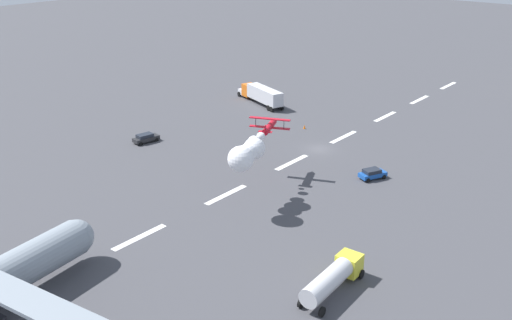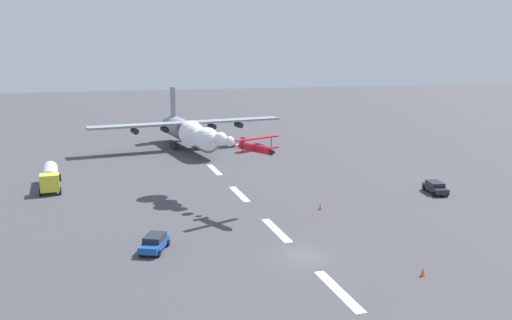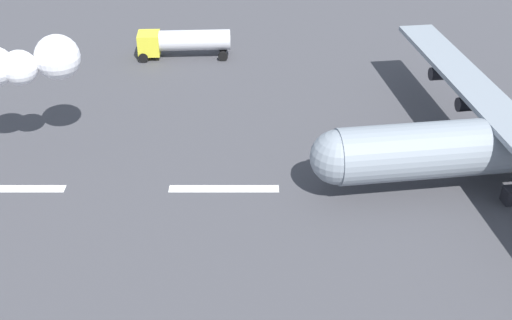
{
  "view_description": "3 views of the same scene",
  "coord_description": "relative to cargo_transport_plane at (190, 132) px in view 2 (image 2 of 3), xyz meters",
  "views": [
    {
      "loc": [
        77.63,
        50.33,
        35.08
      ],
      "look_at": [
        18.21,
        1.21,
        3.97
      ],
      "focal_mm": 40.89,
      "sensor_mm": 36.0,
      "label": 1
    },
    {
      "loc": [
        -44.93,
        17.69,
        18.7
      ],
      "look_at": [
        14.14,
        0.39,
        6.37
      ],
      "focal_mm": 38.62,
      "sensor_mm": 36.0,
      "label": 2
    },
    {
      "loc": [
        41.24,
        -37.59,
        26.28
      ],
      "look_at": [
        41.07,
        0.0,
        2.48
      ],
      "focal_mm": 44.27,
      "sensor_mm": 36.0,
      "label": 3
    }
  ],
  "objects": [
    {
      "name": "traffic_cone_far",
      "position": [
        -44.17,
        -8.15,
        -3.05
      ],
      "size": [
        0.44,
        0.44,
        0.75
      ],
      "primitive_type": "cone",
      "color": "orange",
      "rests_on": "ground"
    },
    {
      "name": "runway_stripe_3",
      "position": [
        -65.52,
        -0.69,
        -3.42
      ],
      "size": [
        8.0,
        0.9,
        0.01
      ],
      "primitive_type": "cube",
      "color": "white",
      "rests_on": "ground"
    },
    {
      "name": "traffic_cone_near",
      "position": [
        -64.85,
        -8.73,
        -3.05
      ],
      "size": [
        0.44,
        0.44,
        0.75
      ],
      "primitive_type": "cone",
      "color": "orange",
      "rests_on": "ground"
    },
    {
      "name": "ground_plane",
      "position": [
        -57.74,
        -0.69,
        -3.42
      ],
      "size": [
        440.0,
        440.0,
        0.0
      ],
      "primitive_type": "plane",
      "color": "#424247",
      "rests_on": "ground"
    },
    {
      "name": "runway_stripe_4",
      "position": [
        -49.95,
        -0.69,
        -3.42
      ],
      "size": [
        8.0,
        0.9,
        0.01
      ],
      "primitive_type": "cube",
      "color": "white",
      "rests_on": "ground"
    },
    {
      "name": "airport_staff_sedan",
      "position": [
        -52.46,
        12.32,
        -2.61
      ],
      "size": [
        4.48,
        3.34,
        1.52
      ],
      "color": "#194CA5",
      "rests_on": "ground"
    },
    {
      "name": "runway_stripe_5",
      "position": [
        -34.39,
        -0.69,
        -3.42
      ],
      "size": [
        8.0,
        0.9,
        0.01
      ],
      "primitive_type": "cube",
      "color": "white",
      "rests_on": "ground"
    },
    {
      "name": "cargo_transport_plane",
      "position": [
        0.0,
        0.0,
        0.0
      ],
      "size": [
        26.17,
        37.55,
        11.25
      ],
      "color": "gray",
      "rests_on": "ground"
    },
    {
      "name": "runway_stripe_6",
      "position": [
        -18.83,
        -0.69,
        -3.42
      ],
      "size": [
        8.0,
        0.9,
        0.01
      ],
      "primitive_type": "cube",
      "color": "white",
      "rests_on": "ground"
    },
    {
      "name": "followme_car_yellow",
      "position": [
        -41.3,
        -25.83,
        -2.61
      ],
      "size": [
        4.78,
        2.64,
        1.52
      ],
      "color": "#262628",
      "rests_on": "ground"
    },
    {
      "name": "fuel_tanker_truck",
      "position": [
        -24.08,
        23.48,
        -1.67
      ],
      "size": [
        9.62,
        3.21,
        2.9
      ],
      "color": "yellow",
      "rests_on": "ground"
    },
    {
      "name": "stunt_biplane_red",
      "position": [
        -34.17,
        3.82,
        4.34
      ],
      "size": [
        17.35,
        9.96,
        3.35
      ],
      "color": "red"
    }
  ]
}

